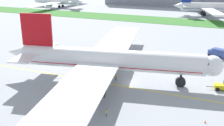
{
  "coord_description": "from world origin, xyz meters",
  "views": [
    {
      "loc": [
        21.45,
        -61.42,
        27.29
      ],
      "look_at": [
        -6.29,
        2.75,
        3.69
      ],
      "focal_mm": 43.98,
      "sensor_mm": 36.0,
      "label": 1
    }
  ],
  "objects_px": {
    "ground_crew_marshaller_front": "(116,77)",
    "service_truck_baggage_loader": "(217,53)",
    "parked_airliner_far_left": "(58,1)",
    "airliner_foreground": "(107,60)",
    "traffic_cone_near_nose": "(205,122)",
    "ground_crew_wingwalker_port": "(107,112)",
    "parked_airliner_far_centre": "(207,7)"
  },
  "relations": [
    {
      "from": "ground_crew_wingwalker_port",
      "to": "service_truck_baggage_loader",
      "type": "height_order",
      "value": "service_truck_baggage_loader"
    },
    {
      "from": "service_truck_baggage_loader",
      "to": "parked_airliner_far_left",
      "type": "height_order",
      "value": "parked_airliner_far_left"
    },
    {
      "from": "airliner_foreground",
      "to": "parked_airliner_far_centre",
      "type": "relative_size",
      "value": 1.39
    },
    {
      "from": "ground_crew_marshaller_front",
      "to": "service_truck_baggage_loader",
      "type": "height_order",
      "value": "service_truck_baggage_loader"
    },
    {
      "from": "service_truck_baggage_loader",
      "to": "parked_airliner_far_centre",
      "type": "bearing_deg",
      "value": 97.32
    },
    {
      "from": "traffic_cone_near_nose",
      "to": "parked_airliner_far_left",
      "type": "bearing_deg",
      "value": 132.48
    },
    {
      "from": "ground_crew_wingwalker_port",
      "to": "parked_airliner_far_centre",
      "type": "xyz_separation_m",
      "value": [
        5.72,
        141.45,
        4.57
      ]
    },
    {
      "from": "service_truck_baggage_loader",
      "to": "parked_airliner_far_left",
      "type": "relative_size",
      "value": 0.08
    },
    {
      "from": "ground_crew_marshaller_front",
      "to": "service_truck_baggage_loader",
      "type": "bearing_deg",
      "value": 54.51
    },
    {
      "from": "ground_crew_marshaller_front",
      "to": "ground_crew_wingwalker_port",
      "type": "bearing_deg",
      "value": -73.13
    },
    {
      "from": "airliner_foreground",
      "to": "service_truck_baggage_loader",
      "type": "distance_m",
      "value": 41.72
    },
    {
      "from": "ground_crew_wingwalker_port",
      "to": "airliner_foreground",
      "type": "bearing_deg",
      "value": 113.98
    },
    {
      "from": "traffic_cone_near_nose",
      "to": "parked_airliner_far_left",
      "type": "relative_size",
      "value": 0.01
    },
    {
      "from": "parked_airliner_far_left",
      "to": "traffic_cone_near_nose",
      "type": "bearing_deg",
      "value": -47.52
    },
    {
      "from": "airliner_foreground",
      "to": "parked_airliner_far_centre",
      "type": "bearing_deg",
      "value": 83.97
    },
    {
      "from": "ground_crew_marshaller_front",
      "to": "service_truck_baggage_loader",
      "type": "distance_m",
      "value": 39.44
    },
    {
      "from": "ground_crew_wingwalker_port",
      "to": "ground_crew_marshaller_front",
      "type": "relative_size",
      "value": 0.96
    },
    {
      "from": "airliner_foreground",
      "to": "ground_crew_marshaller_front",
      "type": "bearing_deg",
      "value": 27.79
    },
    {
      "from": "ground_crew_wingwalker_port",
      "to": "parked_airliner_far_centre",
      "type": "relative_size",
      "value": 0.03
    },
    {
      "from": "airliner_foreground",
      "to": "ground_crew_marshaller_front",
      "type": "height_order",
      "value": "airliner_foreground"
    },
    {
      "from": "ground_crew_wingwalker_port",
      "to": "parked_airliner_far_centre",
      "type": "distance_m",
      "value": 141.64
    },
    {
      "from": "traffic_cone_near_nose",
      "to": "ground_crew_marshaller_front",
      "type": "bearing_deg",
      "value": 151.69
    },
    {
      "from": "airliner_foreground",
      "to": "parked_airliner_far_left",
      "type": "distance_m",
      "value": 156.04
    },
    {
      "from": "airliner_foreground",
      "to": "traffic_cone_near_nose",
      "type": "distance_m",
      "value": 28.65
    },
    {
      "from": "ground_crew_wingwalker_port",
      "to": "traffic_cone_near_nose",
      "type": "bearing_deg",
      "value": 15.85
    },
    {
      "from": "traffic_cone_near_nose",
      "to": "parked_airliner_far_left",
      "type": "xyz_separation_m",
      "value": [
        -122.57,
        133.86,
        4.34
      ]
    },
    {
      "from": "ground_crew_marshaller_front",
      "to": "traffic_cone_near_nose",
      "type": "distance_m",
      "value": 26.77
    },
    {
      "from": "parked_airliner_far_left",
      "to": "parked_airliner_far_centre",
      "type": "height_order",
      "value": "parked_airliner_far_centre"
    },
    {
      "from": "ground_crew_wingwalker_port",
      "to": "parked_airliner_far_left",
      "type": "distance_m",
      "value": 173.9
    },
    {
      "from": "airliner_foreground",
      "to": "parked_airliner_far_centre",
      "type": "xyz_separation_m",
      "value": [
        13.18,
        124.69,
        -0.21
      ]
    },
    {
      "from": "parked_airliner_far_centre",
      "to": "airliner_foreground",
      "type": "bearing_deg",
      "value": -96.03
    },
    {
      "from": "airliner_foreground",
      "to": "parked_airliner_far_left",
      "type": "xyz_separation_m",
      "value": [
        -96.96,
        122.25,
        -1.15
      ]
    }
  ]
}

